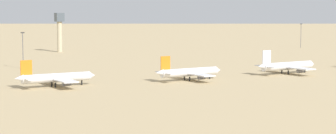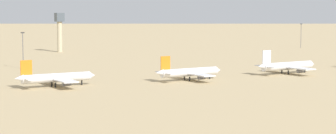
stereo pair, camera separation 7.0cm
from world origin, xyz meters
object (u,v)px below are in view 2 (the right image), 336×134
parked_jet_orange_3 (189,72)px  light_pole_mid (23,48)px  parked_jet_white_4 (287,66)px  light_pole_west (301,34)px  control_tower (60,28)px  parked_jet_orange_2 (56,78)px

parked_jet_orange_3 → light_pole_mid: bearing=116.9°
parked_jet_orange_3 → parked_jet_white_4: 50.92m
parked_jet_white_4 → light_pole_west: light_pole_west is taller
parked_jet_orange_3 → control_tower: (9.02, 173.54, 11.88)m
parked_jet_orange_3 → parked_jet_white_4: bearing=-2.9°
light_pole_west → parked_jet_white_4: bearing=-133.5°
parked_jet_orange_2 → parked_jet_orange_3: size_ratio=1.01×
parked_jet_white_4 → light_pole_west: bearing=44.3°
parked_jet_orange_2 → light_pole_west: light_pole_west is taller
parked_jet_white_4 → light_pole_mid: light_pole_mid is taller
light_pole_mid → light_pole_west: bearing=12.0°
parked_jet_white_4 → parked_jet_orange_3: bearing=176.5°
parked_jet_orange_2 → control_tower: 177.52m
parked_jet_orange_3 → light_pole_west: size_ratio=1.85×
control_tower → light_pole_mid: (-53.22, -92.36, -5.22)m
parked_jet_orange_3 → light_pole_west: bearing=34.7°
parked_jet_white_4 → light_pole_west: (122.14, 128.49, 6.16)m
parked_jet_orange_2 → parked_jet_white_4: 105.69m
light_pole_mid → parked_jet_white_4: bearing=-40.9°
control_tower → light_pole_west: 170.49m
light_pole_west → light_pole_mid: light_pole_mid is taller
parked_jet_orange_2 → parked_jet_orange_3: bearing=-8.8°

